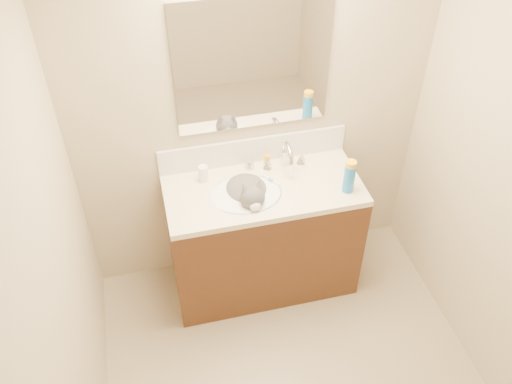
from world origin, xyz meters
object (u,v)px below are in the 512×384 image
faucet (286,158)px  cat (248,195)px  basin (246,203)px  spray_can (349,178)px  pill_bottle (203,174)px  silver_jar (250,164)px  vanity_cabinet (263,239)px  amber_bottle (267,161)px

faucet → cat: size_ratio=0.70×
basin → spray_can: 0.63m
faucet → pill_bottle: (-0.52, 0.02, -0.03)m
faucet → silver_jar: 0.24m
basin → silver_jar: (0.08, 0.23, 0.10)m
cat → spray_can: size_ratio=2.15×
vanity_cabinet → silver_jar: bearing=100.9°
cat → vanity_cabinet: bearing=2.3°
pill_bottle → cat: bearing=-34.0°
pill_bottle → basin: bearing=-40.0°
faucet → cat: faucet is taller
vanity_cabinet → cat: cat is taller
basin → silver_jar: size_ratio=7.37×
vanity_cabinet → basin: basin is taller
faucet → cat: 0.34m
vanity_cabinet → pill_bottle: size_ratio=11.26×
faucet → cat: bearing=-152.8°
basin → cat: cat is taller
vanity_cabinet → amber_bottle: size_ratio=13.50×
spray_can → pill_bottle: bearing=160.1°
faucet → amber_bottle: (-0.11, 0.06, -0.04)m
pill_bottle → spray_can: 0.88m
cat → amber_bottle: 0.28m
amber_bottle → pill_bottle: bearing=-174.3°
vanity_cabinet → amber_bottle: 0.54m
faucet → spray_can: (0.30, -0.28, 0.01)m
cat → silver_jar: cat is taller
pill_bottle → silver_jar: (0.30, 0.05, -0.02)m
vanity_cabinet → pill_bottle: pill_bottle is taller
basin → amber_bottle: size_ratio=5.06×
vanity_cabinet → faucet: (0.18, 0.14, 0.54)m
cat → silver_jar: size_ratio=6.52×
pill_bottle → spray_can: spray_can is taller
basin → pill_bottle: (-0.22, 0.19, 0.12)m
faucet → silver_jar: bearing=163.3°
basin → pill_bottle: size_ratio=4.22×
faucet → pill_bottle: bearing=178.0°
faucet → basin: bearing=-150.9°
cat → spray_can: bearing=-14.9°
cat → amber_bottle: bearing=47.9°
spray_can → vanity_cabinet: bearing=163.5°
silver_jar → spray_can: (0.52, -0.35, 0.06)m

